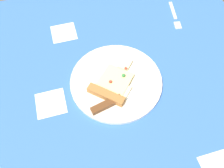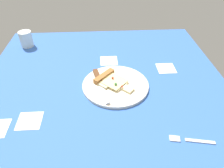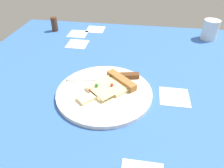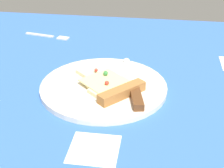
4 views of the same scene
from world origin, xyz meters
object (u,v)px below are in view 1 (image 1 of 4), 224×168
(knife, at_px, (120,98))
(fork, at_px, (175,16))
(pizza_slice, at_px, (113,85))
(plate, at_px, (116,81))

(knife, xyz_separation_m, fork, (-0.32, -0.30, -0.01))
(pizza_slice, xyz_separation_m, fork, (-0.33, -0.25, -0.02))
(knife, bearing_deg, fork, 120.63)
(pizza_slice, bearing_deg, knife, -37.88)
(plate, distance_m, knife, 0.07)
(pizza_slice, distance_m, knife, 0.05)
(plate, distance_m, fork, 0.39)
(knife, relative_size, fork, 1.55)
(pizza_slice, height_order, fork, pizza_slice)
(plate, distance_m, pizza_slice, 0.03)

